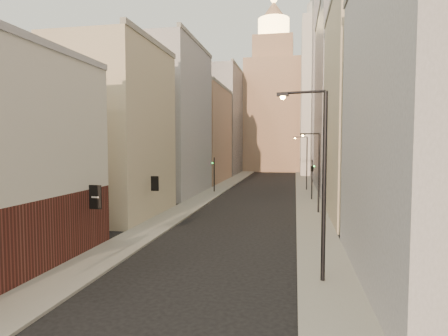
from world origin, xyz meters
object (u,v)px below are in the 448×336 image
(white_tower, at_px, (320,90))
(streetlamp_far, at_px, (305,160))
(streetlamp_near, at_px, (319,174))
(streetlamp_mid, at_px, (317,168))
(traffic_light_left, at_px, (214,168))
(clock_tower, at_px, (273,103))
(traffic_light_right, at_px, (312,169))

(white_tower, bearing_deg, streetlamp_far, -97.23)
(streetlamp_near, distance_m, streetlamp_mid, 18.89)
(streetlamp_near, bearing_deg, traffic_light_left, 121.89)
(clock_tower, relative_size, white_tower, 1.08)
(streetlamp_far, distance_m, traffic_light_left, 13.57)
(white_tower, distance_m, traffic_light_right, 41.37)
(white_tower, height_order, traffic_light_left, white_tower)
(white_tower, height_order, streetlamp_mid, white_tower)
(clock_tower, distance_m, streetlamp_far, 45.46)
(clock_tower, xyz_separation_m, streetlamp_near, (6.98, -80.33, -12.23))
(streetlamp_far, xyz_separation_m, traffic_light_left, (-12.76, -4.48, -1.11))
(white_tower, distance_m, streetlamp_far, 32.35)
(white_tower, distance_m, traffic_light_left, 40.19)
(clock_tower, xyz_separation_m, traffic_light_left, (-5.43, -47.40, -14.18))
(clock_tower, distance_m, traffic_light_left, 49.77)
(streetlamp_mid, bearing_deg, traffic_light_left, 110.48)
(streetlamp_mid, xyz_separation_m, streetlamp_far, (-0.62, 18.58, 0.03))
(streetlamp_near, bearing_deg, traffic_light_right, 99.40)
(streetlamp_far, bearing_deg, white_tower, 90.66)
(streetlamp_far, bearing_deg, clock_tower, 107.59)
(traffic_light_right, bearing_deg, traffic_light_left, -24.06)
(clock_tower, relative_size, traffic_light_right, 8.98)
(traffic_light_left, xyz_separation_m, traffic_light_right, (13.30, -5.12, 0.39))
(streetlamp_mid, bearing_deg, traffic_light_right, 67.48)
(white_tower, xyz_separation_m, streetlamp_near, (-4.02, -66.33, -13.20))
(streetlamp_mid, xyz_separation_m, traffic_light_left, (-13.38, 14.09, -1.08))
(white_tower, relative_size, traffic_light_left, 8.30)
(streetlamp_near, bearing_deg, streetlamp_mid, 98.29)
(clock_tower, relative_size, streetlamp_near, 4.74)
(streetlamp_far, bearing_deg, traffic_light_right, -78.89)
(clock_tower, height_order, streetlamp_near, clock_tower)
(streetlamp_mid, relative_size, traffic_light_right, 1.59)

